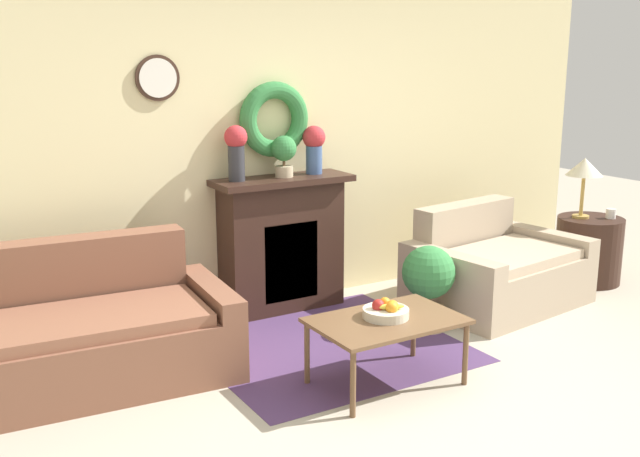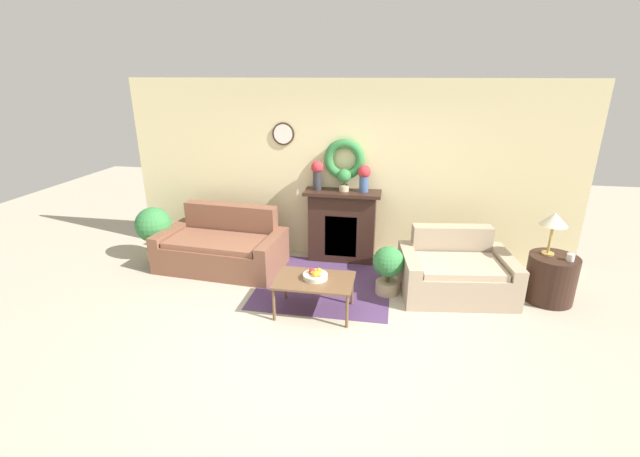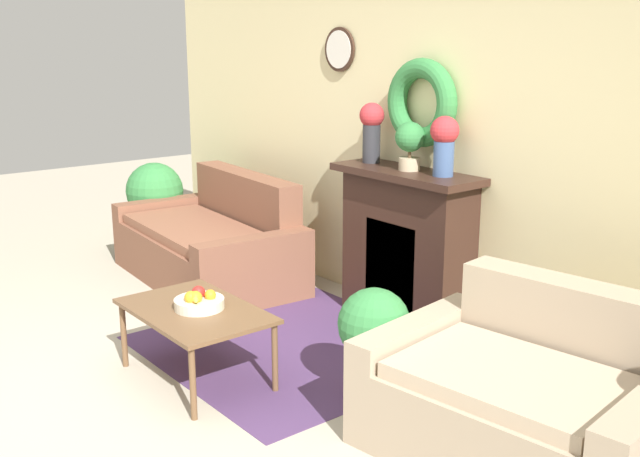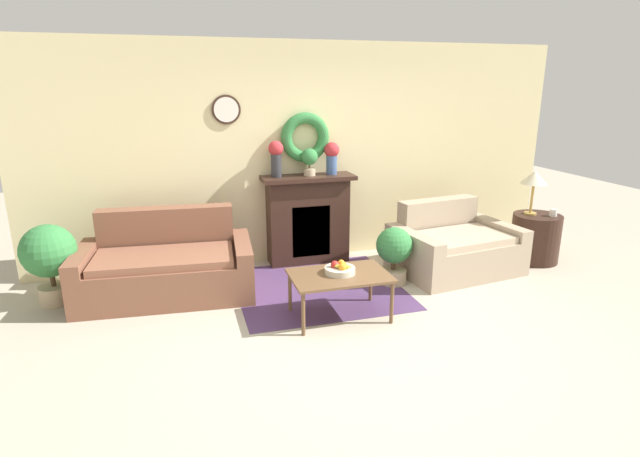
{
  "view_description": "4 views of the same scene",
  "coord_description": "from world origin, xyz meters",
  "px_view_note": "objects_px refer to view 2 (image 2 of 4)",
  "views": [
    {
      "loc": [
        -2.82,
        -3.08,
        2.1
      ],
      "look_at": [
        -0.26,
        1.19,
        0.91
      ],
      "focal_mm": 42.0,
      "sensor_mm": 36.0,
      "label": 1
    },
    {
      "loc": [
        0.73,
        -3.96,
        2.76
      ],
      "look_at": [
        -0.2,
        1.2,
        0.85
      ],
      "focal_mm": 24.0,
      "sensor_mm": 36.0,
      "label": 2
    },
    {
      "loc": [
        3.55,
        -1.49,
        2.01
      ],
      "look_at": [
        0.27,
        1.15,
        0.92
      ],
      "focal_mm": 42.0,
      "sensor_mm": 36.0,
      "label": 3
    },
    {
      "loc": [
        -1.58,
        -3.69,
        2.2
      ],
      "look_at": [
        -0.18,
        1.14,
        0.73
      ],
      "focal_mm": 28.0,
      "sensor_mm": 36.0,
      "label": 4
    }
  ],
  "objects_px": {
    "vase_on_mantel_left": "(317,173)",
    "potted_plant_on_mantel": "(344,178)",
    "side_table_by_loveseat": "(551,278)",
    "vase_on_mantel_right": "(364,176)",
    "potted_plant_floor_by_couch": "(154,228)",
    "mug": "(571,257)",
    "fruit_bowl": "(315,275)",
    "potted_plant_floor_by_loveseat": "(388,267)",
    "coffee_table": "(314,282)",
    "loveseat_right": "(455,272)",
    "fireplace": "(342,225)",
    "couch_left": "(223,247)",
    "table_lamp": "(554,220)"
  },
  "relations": [
    {
      "from": "potted_plant_floor_by_loveseat",
      "to": "fireplace",
      "type": "bearing_deg",
      "value": 126.75
    },
    {
      "from": "couch_left",
      "to": "loveseat_right",
      "type": "height_order",
      "value": "couch_left"
    },
    {
      "from": "coffee_table",
      "to": "potted_plant_floor_by_couch",
      "type": "height_order",
      "value": "potted_plant_floor_by_couch"
    },
    {
      "from": "fruit_bowl",
      "to": "mug",
      "type": "relative_size",
      "value": 3.33
    },
    {
      "from": "potted_plant_floor_by_loveseat",
      "to": "vase_on_mantel_right",
      "type": "bearing_deg",
      "value": 113.31
    },
    {
      "from": "potted_plant_floor_by_loveseat",
      "to": "side_table_by_loveseat",
      "type": "bearing_deg",
      "value": 5.31
    },
    {
      "from": "couch_left",
      "to": "potted_plant_floor_by_couch",
      "type": "xyz_separation_m",
      "value": [
        -1.12,
        0.05,
        0.22
      ]
    },
    {
      "from": "side_table_by_loveseat",
      "to": "mug",
      "type": "bearing_deg",
      "value": -37.87
    },
    {
      "from": "loveseat_right",
      "to": "table_lamp",
      "type": "relative_size",
      "value": 2.77
    },
    {
      "from": "fruit_bowl",
      "to": "vase_on_mantel_right",
      "type": "height_order",
      "value": "vase_on_mantel_right"
    },
    {
      "from": "loveseat_right",
      "to": "fireplace",
      "type": "bearing_deg",
      "value": 145.84
    },
    {
      "from": "mug",
      "to": "potted_plant_on_mantel",
      "type": "xyz_separation_m",
      "value": [
        -2.9,
        0.89,
        0.66
      ]
    },
    {
      "from": "side_table_by_loveseat",
      "to": "vase_on_mantel_right",
      "type": "height_order",
      "value": "vase_on_mantel_right"
    },
    {
      "from": "coffee_table",
      "to": "vase_on_mantel_left",
      "type": "distance_m",
      "value": 1.92
    },
    {
      "from": "potted_plant_floor_by_couch",
      "to": "fruit_bowl",
      "type": "bearing_deg",
      "value": -21.78
    },
    {
      "from": "potted_plant_floor_by_couch",
      "to": "fireplace",
      "type": "bearing_deg",
      "value": 10.28
    },
    {
      "from": "couch_left",
      "to": "vase_on_mantel_left",
      "type": "xyz_separation_m",
      "value": [
        1.34,
        0.57,
        1.06
      ]
    },
    {
      "from": "fruit_bowl",
      "to": "side_table_by_loveseat",
      "type": "xyz_separation_m",
      "value": [
        2.9,
        0.81,
        -0.18
      ]
    },
    {
      "from": "coffee_table",
      "to": "fruit_bowl",
      "type": "xyz_separation_m",
      "value": [
        0.01,
        0.02,
        0.09
      ]
    },
    {
      "from": "fireplace",
      "to": "table_lamp",
      "type": "height_order",
      "value": "table_lamp"
    },
    {
      "from": "couch_left",
      "to": "loveseat_right",
      "type": "relative_size",
      "value": 1.22
    },
    {
      "from": "coffee_table",
      "to": "potted_plant_floor_by_couch",
      "type": "distance_m",
      "value": 2.95
    },
    {
      "from": "couch_left",
      "to": "mug",
      "type": "relative_size",
      "value": 21.0
    },
    {
      "from": "fruit_bowl",
      "to": "vase_on_mantel_left",
      "type": "bearing_deg",
      "value": 99.71
    },
    {
      "from": "vase_on_mantel_left",
      "to": "potted_plant_on_mantel",
      "type": "height_order",
      "value": "vase_on_mantel_left"
    },
    {
      "from": "coffee_table",
      "to": "table_lamp",
      "type": "xyz_separation_m",
      "value": [
        2.83,
        0.9,
        0.66
      ]
    },
    {
      "from": "fireplace",
      "to": "loveseat_right",
      "type": "xyz_separation_m",
      "value": [
        1.62,
        -0.8,
        -0.27
      ]
    },
    {
      "from": "mug",
      "to": "potted_plant_on_mantel",
      "type": "bearing_deg",
      "value": 162.99
    },
    {
      "from": "couch_left",
      "to": "loveseat_right",
      "type": "xyz_separation_m",
      "value": [
        3.34,
        -0.23,
        -0.01
      ]
    },
    {
      "from": "mug",
      "to": "fruit_bowl",
      "type": "bearing_deg",
      "value": -166.84
    },
    {
      "from": "potted_plant_floor_by_loveseat",
      "to": "couch_left",
      "type": "bearing_deg",
      "value": 170.31
    },
    {
      "from": "couch_left",
      "to": "potted_plant_floor_by_couch",
      "type": "distance_m",
      "value": 1.15
    },
    {
      "from": "table_lamp",
      "to": "vase_on_mantel_right",
      "type": "height_order",
      "value": "vase_on_mantel_right"
    },
    {
      "from": "fruit_bowl",
      "to": "mug",
      "type": "xyz_separation_m",
      "value": [
        3.03,
        0.71,
        0.16
      ]
    },
    {
      "from": "loveseat_right",
      "to": "coffee_table",
      "type": "xyz_separation_m",
      "value": [
        -1.74,
        -0.83,
        0.11
      ]
    },
    {
      "from": "side_table_by_loveseat",
      "to": "potted_plant_floor_by_couch",
      "type": "xyz_separation_m",
      "value": [
        -5.64,
        0.28,
        0.22
      ]
    },
    {
      "from": "fruit_bowl",
      "to": "vase_on_mantel_right",
      "type": "xyz_separation_m",
      "value": [
        0.42,
        1.62,
        0.85
      ]
    },
    {
      "from": "coffee_table",
      "to": "side_table_by_loveseat",
      "type": "distance_m",
      "value": 3.03
    },
    {
      "from": "fireplace",
      "to": "coffee_table",
      "type": "relative_size",
      "value": 1.21
    },
    {
      "from": "fireplace",
      "to": "fruit_bowl",
      "type": "distance_m",
      "value": 1.62
    },
    {
      "from": "fireplace",
      "to": "coffee_table",
      "type": "xyz_separation_m",
      "value": [
        -0.12,
        -1.63,
        -0.16
      ]
    },
    {
      "from": "couch_left",
      "to": "vase_on_mantel_left",
      "type": "height_order",
      "value": "vase_on_mantel_left"
    },
    {
      "from": "potted_plant_on_mantel",
      "to": "potted_plant_floor_by_loveseat",
      "type": "distance_m",
      "value": 1.52
    },
    {
      "from": "fruit_bowl",
      "to": "potted_plant_floor_by_loveseat",
      "type": "distance_m",
      "value": 1.06
    },
    {
      "from": "side_table_by_loveseat",
      "to": "vase_on_mantel_left",
      "type": "xyz_separation_m",
      "value": [
        -3.18,
        0.8,
        1.06
      ]
    },
    {
      "from": "potted_plant_floor_by_loveseat",
      "to": "loveseat_right",
      "type": "bearing_deg",
      "value": 12.1
    },
    {
      "from": "loveseat_right",
      "to": "vase_on_mantel_right",
      "type": "bearing_deg",
      "value": 140.51
    },
    {
      "from": "potted_plant_on_mantel",
      "to": "potted_plant_floor_by_loveseat",
      "type": "bearing_deg",
      "value": -53.57
    },
    {
      "from": "loveseat_right",
      "to": "side_table_by_loveseat",
      "type": "bearing_deg",
      "value": -7.67
    },
    {
      "from": "fireplace",
      "to": "mug",
      "type": "bearing_deg",
      "value": -17.17
    }
  ]
}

